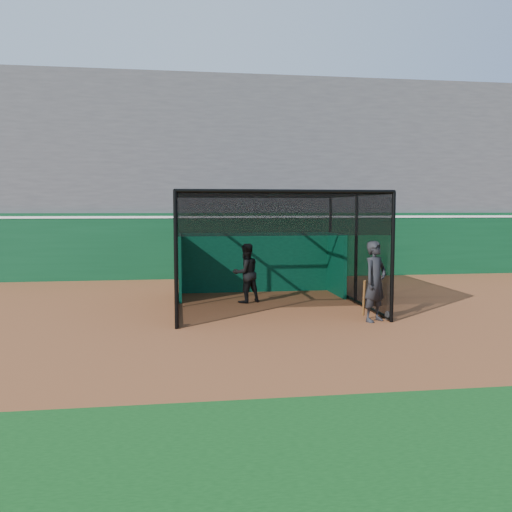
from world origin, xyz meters
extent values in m
plane|color=brown|center=(0.00, 0.00, 0.00)|extent=(120.00, 120.00, 0.00)
cube|color=#0A3B1E|center=(0.00, 8.50, 1.25)|extent=(50.00, 0.45, 2.50)
cube|color=white|center=(0.00, 8.50, 2.35)|extent=(50.00, 0.50, 0.08)
cube|color=#4C4C4F|center=(0.00, 12.38, 3.88)|extent=(50.00, 7.85, 7.75)
cube|color=#4C4C4F|center=(0.00, 15.80, 8.35)|extent=(50.00, 0.30, 1.20)
cube|color=#074E33|center=(1.06, 4.79, 0.95)|extent=(4.88, 0.10, 1.90)
cylinder|color=black|center=(-1.45, -0.11, 0.11)|extent=(0.08, 0.22, 0.22)
cylinder|color=black|center=(3.56, -0.11, 0.11)|extent=(0.08, 0.22, 0.22)
cylinder|color=black|center=(-1.45, 4.71, 0.11)|extent=(0.08, 0.22, 0.22)
cylinder|color=black|center=(3.56, 4.71, 0.11)|extent=(0.08, 0.22, 0.22)
imported|color=black|center=(0.50, 2.86, 0.84)|extent=(1.00, 0.91, 1.68)
imported|color=black|center=(3.20, -0.16, 0.96)|extent=(0.83, 0.77, 1.91)
cylinder|color=#593819|center=(2.95, -0.11, 0.55)|extent=(0.15, 0.34, 0.89)
camera|label=1|loc=(-1.41, -12.28, 2.66)|focal=38.00mm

